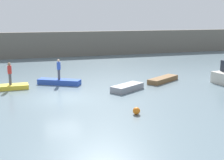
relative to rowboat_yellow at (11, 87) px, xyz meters
The scene contains 9 objects.
ground_plane 5.38m from the rowboat_yellow, 49.24° to the right, with size 120.00×120.00×0.00m, color slate.
embankment_wall 19.53m from the rowboat_yellow, 79.60° to the left, with size 80.00×1.20×3.61m, color #666056.
rowboat_yellow is the anchor object (origin of this frame).
rowboat_blue 4.04m from the rowboat_yellow, ahead, with size 3.73×0.93×0.45m, color #2B4CAD.
rowboat_grey 9.47m from the rowboat_yellow, 20.57° to the right, with size 2.95×1.15×0.48m, color gray.
rowboat_brown 13.15m from the rowboat_yellow, ahead, with size 3.70×1.02×0.42m, color brown.
person_red_shirt 1.21m from the rowboat_yellow, ahead, with size 0.32×0.32×1.82m.
person_blue_shirt 4.23m from the rowboat_yellow, ahead, with size 0.32×0.32×1.75m.
mooring_buoy 11.71m from the rowboat_yellow, 51.83° to the right, with size 0.45×0.45×0.45m, color orange.
Camera 1 is at (-3.06, -21.46, 5.81)m, focal length 49.08 mm.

